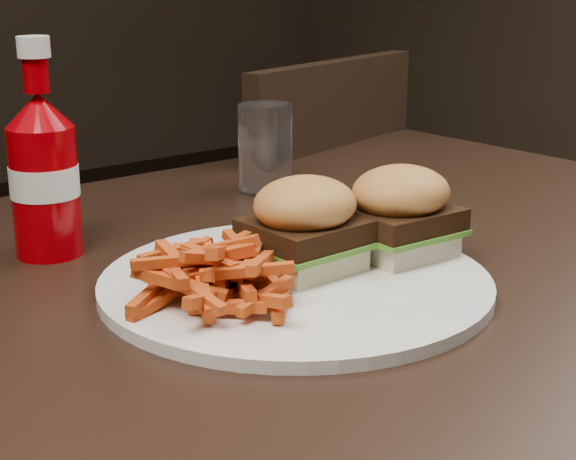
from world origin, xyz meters
TOP-DOWN VIEW (x-y plane):
  - dining_table at (0.00, 0.00)m, footprint 1.20×0.80m
  - chair_far at (0.37, 0.56)m, footprint 0.51×0.51m
  - plate at (-0.03, -0.06)m, footprint 0.34×0.34m
  - sandwich_half_a at (-0.01, -0.05)m, footprint 0.08×0.08m
  - sandwich_half_b at (0.08, -0.07)m, footprint 0.09×0.08m
  - fries_pile at (-0.11, -0.06)m, footprint 0.13×0.13m
  - ketchup_bottle at (-0.15, 0.16)m, footprint 0.08×0.08m
  - tumbler at (0.16, 0.22)m, footprint 0.08×0.08m

SIDE VIEW (x-z plane):
  - chair_far at x=0.37m, z-range 0.41..0.45m
  - dining_table at x=0.00m, z-range 0.71..0.75m
  - plate at x=-0.03m, z-range 0.75..0.76m
  - sandwich_half_a at x=-0.01m, z-range 0.76..0.78m
  - sandwich_half_b at x=0.08m, z-range 0.76..0.78m
  - fries_pile at x=-0.11m, z-range 0.76..0.81m
  - tumbler at x=0.16m, z-range 0.75..0.86m
  - ketchup_bottle at x=-0.15m, z-range 0.75..0.87m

